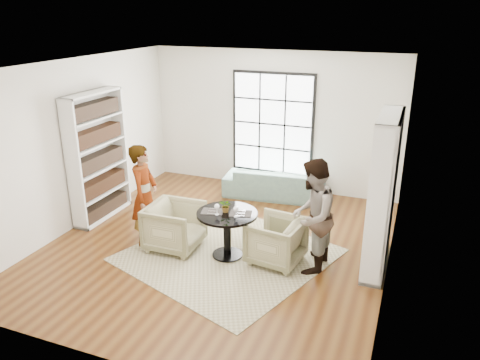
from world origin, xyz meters
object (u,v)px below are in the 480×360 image
at_px(pedestal_table, 227,225).
at_px(person_right, 312,216).
at_px(armchair_left, 175,226).
at_px(wine_glass_left, 217,207).
at_px(armchair_right, 276,241).
at_px(wine_glass_right, 236,209).
at_px(person_left, 144,195).
at_px(flower_centerpiece, 226,206).
at_px(sofa, 274,183).

xyz_separation_m(pedestal_table, person_right, (1.33, 0.11, 0.32)).
bearing_deg(armchair_left, wine_glass_left, -96.94).
bearing_deg(armchair_right, pedestal_table, -73.84).
distance_m(armchair_left, wine_glass_right, 1.23).
distance_m(person_left, wine_glass_left, 1.36).
distance_m(armchair_right, person_right, 0.75).
xyz_separation_m(armchair_right, person_left, (-2.25, -0.16, 0.50)).
bearing_deg(armchair_right, person_right, 97.96).
distance_m(person_right, flower_centerpiece, 1.36).
relative_size(pedestal_table, person_right, 0.55).
bearing_deg(armchair_left, wine_glass_right, -93.89).
bearing_deg(flower_centerpiece, sofa, 90.73).
height_order(person_left, wine_glass_right, person_left).
bearing_deg(wine_glass_right, flower_centerpiece, 151.30).
relative_size(pedestal_table, armchair_left, 1.12).
height_order(sofa, wine_glass_left, wine_glass_left).
height_order(person_right, wine_glass_right, person_right).
bearing_deg(person_left, armchair_left, -100.96).
bearing_deg(wine_glass_right, person_left, 178.25).
distance_m(pedestal_table, person_left, 1.51).
xyz_separation_m(pedestal_table, wine_glass_left, (-0.12, -0.13, 0.34)).
relative_size(pedestal_table, wine_glass_left, 5.31).
xyz_separation_m(sofa, armchair_left, (-0.86, -2.79, 0.08)).
height_order(wine_glass_left, wine_glass_right, wine_glass_left).
bearing_deg(person_left, person_right, -97.71).
bearing_deg(pedestal_table, person_right, 4.83).
xyz_separation_m(armchair_right, flower_centerpiece, (-0.80, -0.09, 0.51)).
bearing_deg(pedestal_table, person_left, -178.18).
relative_size(sofa, person_right, 1.19).
bearing_deg(person_right, wine_glass_right, -77.21).
relative_size(armchair_left, armchair_right, 1.06).
distance_m(sofa, flower_centerpiece, 2.78).
bearing_deg(wine_glass_left, sofa, 88.87).
bearing_deg(wine_glass_left, flower_centerpiece, 58.16).
bearing_deg(flower_centerpiece, person_left, -177.34).
xyz_separation_m(wine_glass_left, wine_glass_right, (0.31, 0.03, -0.00)).
xyz_separation_m(wine_glass_left, flower_centerpiece, (0.09, 0.15, -0.03)).
bearing_deg(pedestal_table, armchair_right, 8.21).
bearing_deg(armchair_left, pedestal_table, -88.37).
xyz_separation_m(armchair_right, person_right, (0.55, 0.00, 0.51)).
bearing_deg(person_left, wine_glass_left, -104.33).
height_order(person_left, flower_centerpiece, person_left).
height_order(wine_glass_left, flower_centerpiece, flower_centerpiece).
bearing_deg(armchair_right, sofa, -154.37).
relative_size(pedestal_table, flower_centerpiece, 4.57).
height_order(armchair_right, person_left, person_left).
xyz_separation_m(sofa, person_right, (1.39, -2.63, 0.58)).
bearing_deg(pedestal_table, wine_glass_right, -27.14).
height_order(person_left, person_right, person_right).
distance_m(person_right, wine_glass_right, 1.16).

